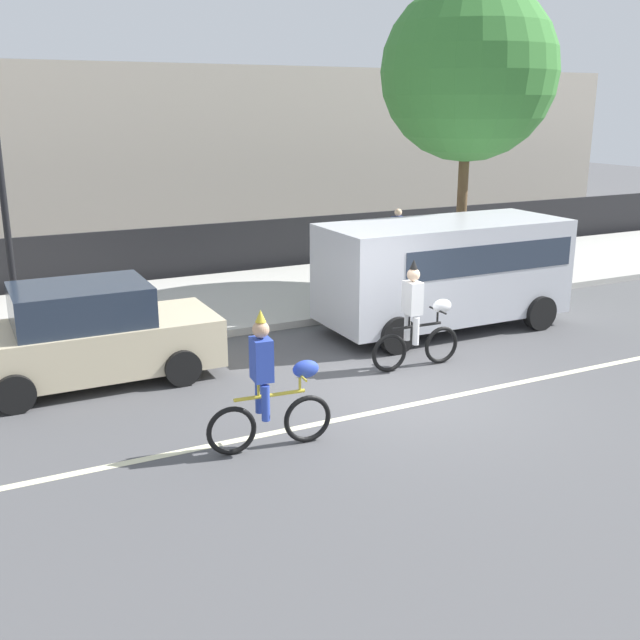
# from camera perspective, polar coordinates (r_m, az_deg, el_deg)

# --- Properties ---
(ground_plane) EXTENTS (80.00, 80.00, 0.00)m
(ground_plane) POSITION_cam_1_polar(r_m,az_deg,el_deg) (12.05, 6.61, -5.44)
(ground_plane) COLOR #4C4C4F
(road_centre_line) EXTENTS (36.00, 0.14, 0.01)m
(road_centre_line) POSITION_cam_1_polar(r_m,az_deg,el_deg) (11.66, 7.95, -6.21)
(road_centre_line) COLOR beige
(road_centre_line) RESTS_ON ground
(sidewalk_curb) EXTENTS (60.00, 5.00, 0.15)m
(sidewalk_curb) POSITION_cam_1_polar(r_m,az_deg,el_deg) (17.56, -4.97, 1.76)
(sidewalk_curb) COLOR #ADAAA3
(sidewalk_curb) RESTS_ON ground
(fence_line) EXTENTS (40.00, 0.08, 1.40)m
(fence_line) POSITION_cam_1_polar(r_m,az_deg,el_deg) (20.09, -8.09, 5.31)
(fence_line) COLOR black
(fence_line) RESTS_ON ground
(building_backdrop) EXTENTS (28.00, 8.00, 5.63)m
(building_backdrop) POSITION_cam_1_polar(r_m,az_deg,el_deg) (29.22, -6.23, 12.87)
(building_backdrop) COLOR #B2A899
(building_backdrop) RESTS_ON ground
(parade_cyclist_cobalt) EXTENTS (1.72, 0.50, 1.92)m
(parade_cyclist_cobalt) POSITION_cam_1_polar(r_m,az_deg,el_deg) (9.79, -3.79, -5.24)
(parade_cyclist_cobalt) COLOR black
(parade_cyclist_cobalt) RESTS_ON ground
(parade_cyclist_zebra) EXTENTS (1.72, 0.50, 1.92)m
(parade_cyclist_zebra) POSITION_cam_1_polar(r_m,az_deg,el_deg) (12.90, 7.44, -0.06)
(parade_cyclist_zebra) COLOR black
(parade_cyclist_zebra) RESTS_ON ground
(parked_van_silver) EXTENTS (5.00, 2.22, 2.18)m
(parked_van_silver) POSITION_cam_1_polar(r_m,az_deg,el_deg) (15.27, 9.63, 4.07)
(parked_van_silver) COLOR silver
(parked_van_silver) RESTS_ON ground
(parked_car_beige) EXTENTS (4.10, 1.92, 1.64)m
(parked_car_beige) POSITION_cam_1_polar(r_m,az_deg,el_deg) (12.73, -17.24, -1.17)
(parked_car_beige) COLOR beige
(parked_car_beige) RESTS_ON ground
(street_tree_near_lamp) EXTENTS (3.93, 3.93, 6.92)m
(street_tree_near_lamp) POSITION_cam_1_polar(r_m,az_deg,el_deg) (17.84, 11.27, 18.02)
(street_tree_near_lamp) COLOR brown
(street_tree_near_lamp) RESTS_ON sidewalk_curb
(pedestrian_onlooker) EXTENTS (0.32, 0.20, 1.62)m
(pedestrian_onlooker) POSITION_cam_1_polar(r_m,az_deg,el_deg) (20.11, 5.93, 6.30)
(pedestrian_onlooker) COLOR #33333D
(pedestrian_onlooker) RESTS_ON sidewalk_curb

